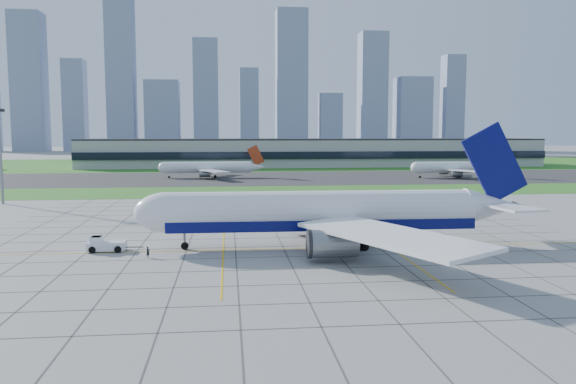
# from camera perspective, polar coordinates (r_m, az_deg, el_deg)

# --- Properties ---
(ground) EXTENTS (1400.00, 1400.00, 0.00)m
(ground) POSITION_cam_1_polar(r_m,az_deg,el_deg) (95.73, -0.56, -5.55)
(ground) COLOR gray
(ground) RESTS_ON ground
(grass_median) EXTENTS (700.00, 35.00, 0.04)m
(grass_median) POSITION_cam_1_polar(r_m,az_deg,el_deg) (184.56, -3.25, 0.06)
(grass_median) COLOR #2E7722
(grass_median) RESTS_ON ground
(asphalt_taxiway) EXTENTS (700.00, 75.00, 0.04)m
(asphalt_taxiway) POSITION_cam_1_polar(r_m,az_deg,el_deg) (239.28, -3.90, 1.43)
(asphalt_taxiway) COLOR #383838
(asphalt_taxiway) RESTS_ON ground
(grass_far) EXTENTS (700.00, 145.00, 0.04)m
(grass_far) POSITION_cam_1_polar(r_m,az_deg,el_deg) (348.99, -4.60, 2.87)
(grass_far) COLOR #2E7722
(grass_far) RESTS_ON ground
(apron_markings) EXTENTS (120.00, 130.00, 0.03)m
(apron_markings) POSITION_cam_1_polar(r_m,az_deg,el_deg) (106.60, -0.90, -4.35)
(apron_markings) COLOR #474744
(apron_markings) RESTS_ON ground
(terminal) EXTENTS (260.00, 43.00, 15.80)m
(terminal) POSITION_cam_1_polar(r_m,az_deg,el_deg) (327.10, 2.55, 4.05)
(terminal) COLOR #B7B7B2
(terminal) RESTS_ON ground
(light_mast) EXTENTS (2.50, 2.50, 25.60)m
(light_mast) POSITION_cam_1_polar(r_m,az_deg,el_deg) (169.71, -27.23, 4.35)
(light_mast) COLOR gray
(light_mast) RESTS_ON ground
(city_skyline) EXTENTS (523.00, 32.40, 160.00)m
(city_skyline) POSITION_cam_1_polar(r_m,az_deg,el_deg) (614.63, -6.13, 9.73)
(city_skyline) COLOR #8592AE
(city_skyline) RESTS_ON ground
(airliner) EXTENTS (67.06, 67.98, 21.11)m
(airliner) POSITION_cam_1_polar(r_m,az_deg,el_deg) (94.67, 3.66, -2.15)
(airliner) COLOR white
(airliner) RESTS_ON ground
(pushback_tug) EXTENTS (8.87, 3.18, 2.47)m
(pushback_tug) POSITION_cam_1_polar(r_m,az_deg,el_deg) (96.42, -18.11, -5.11)
(pushback_tug) COLOR white
(pushback_tug) RESTS_ON ground
(crew_near) EXTENTS (0.72, 0.76, 1.75)m
(crew_near) POSITION_cam_1_polar(r_m,az_deg,el_deg) (89.76, -14.04, -5.95)
(crew_near) COLOR black
(crew_near) RESTS_ON ground
(crew_far) EXTENTS (1.07, 0.94, 1.85)m
(crew_far) POSITION_cam_1_polar(r_m,az_deg,el_deg) (94.75, 17.04, -5.37)
(crew_far) COLOR black
(crew_far) RESTS_ON ground
(distant_jet_1) EXTENTS (42.71, 42.66, 14.08)m
(distant_jet_1) POSITION_cam_1_polar(r_m,az_deg,el_deg) (242.29, -8.01, 2.50)
(distant_jet_1) COLOR white
(distant_jet_1) RESTS_ON ground
(distant_jet_2) EXTENTS (36.78, 42.66, 14.08)m
(distant_jet_2) POSITION_cam_1_polar(r_m,az_deg,el_deg) (250.79, 16.40, 2.43)
(distant_jet_2) COLOR white
(distant_jet_2) RESTS_ON ground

